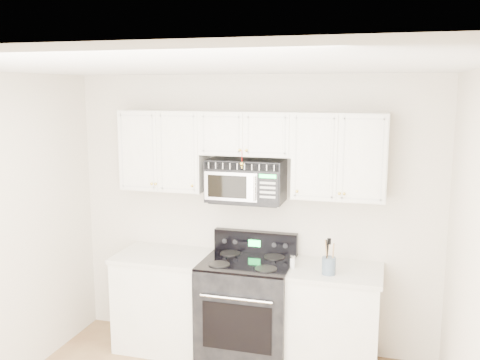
% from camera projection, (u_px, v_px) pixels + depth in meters
% --- Properties ---
extents(room, '(3.51, 3.51, 2.61)m').
position_uv_depth(room, '(185.00, 273.00, 3.43)').
color(room, '#A18656').
rests_on(room, ground).
extents(base_cabinet_left, '(0.86, 0.65, 0.92)m').
position_uv_depth(base_cabinet_left, '(164.00, 303.00, 5.16)').
color(base_cabinet_left, white).
rests_on(base_cabinet_left, ground).
extents(base_cabinet_right, '(0.86, 0.65, 0.92)m').
position_uv_depth(base_cabinet_right, '(331.00, 322.00, 4.73)').
color(base_cabinet_right, white).
rests_on(base_cabinet_right, ground).
extents(range, '(0.81, 0.73, 1.13)m').
position_uv_depth(range, '(247.00, 308.00, 4.90)').
color(range, black).
rests_on(range, ground).
extents(upper_cabinets, '(2.44, 0.37, 0.75)m').
position_uv_depth(upper_cabinets, '(249.00, 149.00, 4.83)').
color(upper_cabinets, white).
rests_on(upper_cabinets, ground).
extents(microwave, '(0.70, 0.40, 0.39)m').
position_uv_depth(microwave, '(246.00, 180.00, 4.87)').
color(microwave, black).
rests_on(microwave, ground).
extents(utensil_crock, '(0.12, 0.12, 0.31)m').
position_uv_depth(utensil_crock, '(329.00, 265.00, 4.51)').
color(utensil_crock, slate).
rests_on(utensil_crock, base_cabinet_right).
extents(shaker_salt, '(0.04, 0.04, 0.10)m').
position_uv_depth(shaker_salt, '(292.00, 261.00, 4.71)').
color(shaker_salt, silver).
rests_on(shaker_salt, base_cabinet_right).
extents(shaker_pepper, '(0.05, 0.05, 0.11)m').
position_uv_depth(shaker_pepper, '(293.00, 262.00, 4.67)').
color(shaker_pepper, silver).
rests_on(shaker_pepper, base_cabinet_right).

